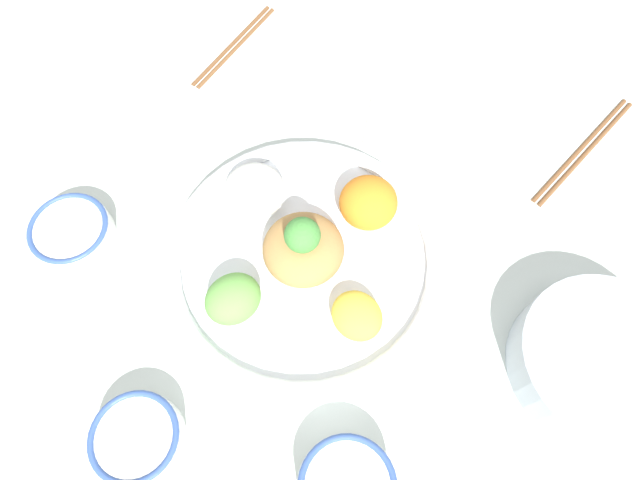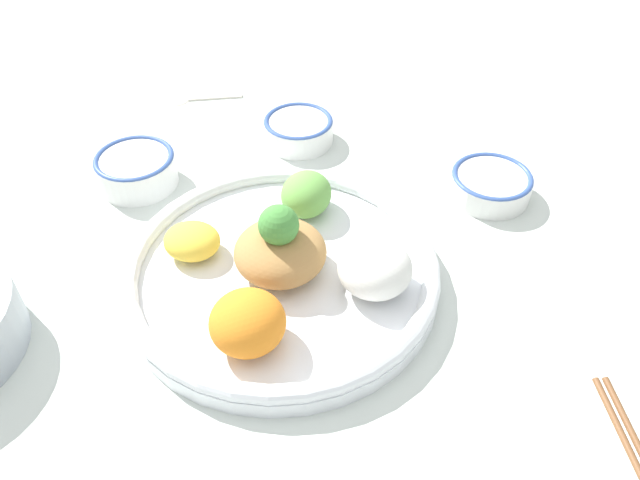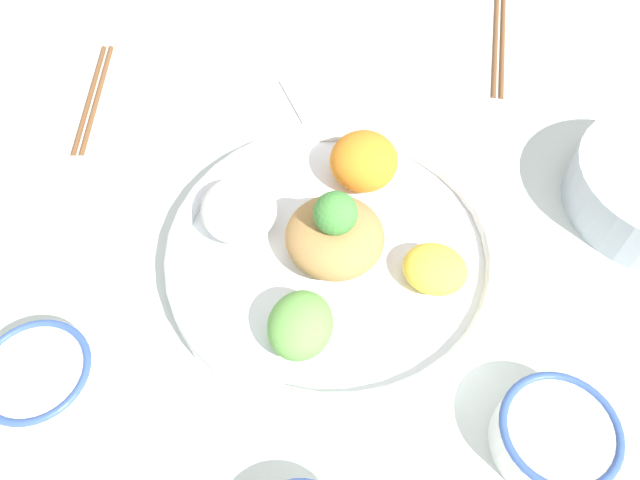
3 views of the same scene
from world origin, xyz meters
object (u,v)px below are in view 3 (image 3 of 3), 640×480
at_px(rice_bowl_blue, 555,436).
at_px(chopsticks_pair_near, 500,37).
at_px(sauce_bowl_dark, 38,376).
at_px(chopsticks_pair_far, 93,96).
at_px(serving_spoon_extra, 285,83).
at_px(salad_platter, 332,246).

distance_m(rice_bowl_blue, chopsticks_pair_near, 0.58).
relative_size(sauce_bowl_dark, chopsticks_pair_near, 0.52).
xyz_separation_m(sauce_bowl_dark, chopsticks_pair_far, (-0.33, 0.23, -0.02)).
bearing_deg(chopsticks_pair_near, chopsticks_pair_far, 112.68).
xyz_separation_m(chopsticks_pair_near, serving_spoon_extra, (-0.12, -0.29, -0.00)).
distance_m(rice_bowl_blue, sauce_bowl_dark, 0.47).
bearing_deg(chopsticks_pair_near, rice_bowl_blue, -174.63).
xyz_separation_m(salad_platter, sauce_bowl_dark, (-0.07, -0.30, -0.01)).
bearing_deg(salad_platter, chopsticks_pair_far, -169.23).
relative_size(salad_platter, sauce_bowl_dark, 3.38).
bearing_deg(serving_spoon_extra, chopsticks_pair_near, 84.99).
bearing_deg(serving_spoon_extra, rice_bowl_blue, 5.20).
xyz_separation_m(sauce_bowl_dark, serving_spoon_extra, (-0.18, 0.44, -0.02)).
xyz_separation_m(rice_bowl_blue, sauce_bowl_dark, (-0.35, -0.32, -0.01)).
bearing_deg(salad_platter, rice_bowl_blue, 3.91).
distance_m(rice_bowl_blue, serving_spoon_extra, 0.54).
height_order(chopsticks_pair_near, chopsticks_pair_far, same).
height_order(rice_bowl_blue, chopsticks_pair_near, rice_bowl_blue).
bearing_deg(rice_bowl_blue, sauce_bowl_dark, -137.10).
relative_size(salad_platter, chopsticks_pair_near, 1.76).
height_order(rice_bowl_blue, serving_spoon_extra, rice_bowl_blue).
height_order(salad_platter, chopsticks_pair_far, salad_platter).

